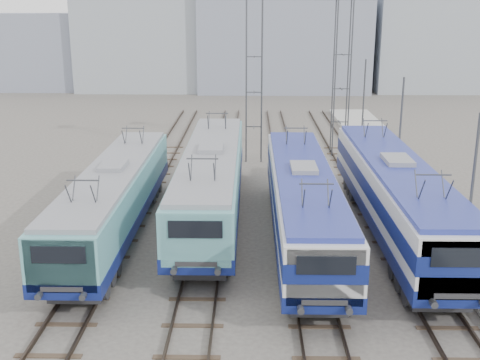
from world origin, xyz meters
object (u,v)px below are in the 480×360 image
(catenary_tower_east, at_px, (342,66))
(locomotive_center_right, at_px, (303,199))
(mast_mid, at_px, (400,137))
(mast_front, at_px, (471,199))
(mast_rear, at_px, (363,105))
(locomotive_center_left, at_px, (211,179))
(locomotive_far_left, at_px, (114,196))
(locomotive_far_right, at_px, (396,192))
(catenary_tower_west, at_px, (254,69))

(catenary_tower_east, bearing_deg, locomotive_center_right, -103.08)
(mast_mid, bearing_deg, mast_front, -90.00)
(mast_rear, bearing_deg, locomotive_center_right, -107.38)
(locomotive_center_right, bearing_deg, mast_mid, 52.55)
(locomotive_center_left, bearing_deg, locomotive_center_right, -35.44)
(locomotive_far_left, relative_size, locomotive_far_right, 0.92)
(catenary_tower_west, bearing_deg, locomotive_center_left, -99.75)
(catenary_tower_east, bearing_deg, catenary_tower_west, -162.90)
(locomotive_center_left, distance_m, mast_mid, 12.04)
(locomotive_center_right, bearing_deg, locomotive_center_left, 144.56)
(locomotive_center_left, xyz_separation_m, locomotive_center_right, (4.50, -3.20, -0.03))
(locomotive_center_right, bearing_deg, mast_rear, 72.62)
(locomotive_far_left, height_order, mast_mid, mast_mid)
(locomotive_far_left, xyz_separation_m, locomotive_center_right, (9.00, -0.58, 0.12))
(mast_mid, bearing_deg, catenary_tower_west, 137.07)
(mast_mid, height_order, mast_rear, same)
(locomotive_far_left, relative_size, locomotive_center_right, 0.97)
(locomotive_far_right, bearing_deg, mast_front, -67.88)
(locomotive_center_left, bearing_deg, catenary_tower_west, 80.25)
(locomotive_far_right, bearing_deg, mast_mid, 76.05)
(catenary_tower_west, relative_size, mast_front, 1.71)
(locomotive_far_left, xyz_separation_m, locomotive_center_left, (4.50, 2.62, 0.15))
(catenary_tower_west, xyz_separation_m, mast_mid, (8.60, -8.00, -3.14))
(catenary_tower_east, bearing_deg, locomotive_far_right, -89.18)
(locomotive_center_left, height_order, catenary_tower_west, catenary_tower_west)
(locomotive_far_right, distance_m, catenary_tower_east, 17.96)
(mast_rear, bearing_deg, locomotive_center_left, -122.41)
(locomotive_center_right, xyz_separation_m, mast_mid, (6.35, 8.29, 1.22))
(locomotive_center_right, distance_m, mast_rear, 21.30)
(catenary_tower_west, bearing_deg, mast_front, -66.73)
(mast_mid, bearing_deg, locomotive_center_left, -154.88)
(locomotive_center_left, height_order, catenary_tower_east, catenary_tower_east)
(locomotive_center_right, xyz_separation_m, catenary_tower_east, (4.25, 18.29, 4.36))
(catenary_tower_east, bearing_deg, mast_rear, 43.60)
(mast_front, xyz_separation_m, mast_rear, (0.00, 24.00, 0.00))
(locomotive_far_right, height_order, mast_rear, mast_rear)
(catenary_tower_west, distance_m, catenary_tower_east, 6.80)
(locomotive_far_left, xyz_separation_m, mast_rear, (15.35, 19.71, 1.34))
(locomotive_far_right, height_order, catenary_tower_west, catenary_tower_west)
(locomotive_center_right, xyz_separation_m, locomotive_far_right, (4.50, 0.84, 0.10))
(locomotive_far_right, height_order, mast_mid, mast_mid)
(mast_front, bearing_deg, mast_rear, 90.00)
(locomotive_center_left, relative_size, mast_mid, 2.66)
(locomotive_far_left, relative_size, catenary_tower_east, 1.44)
(locomotive_center_right, relative_size, mast_mid, 2.55)
(locomotive_far_right, bearing_deg, mast_rear, 84.57)
(locomotive_center_left, xyz_separation_m, catenary_tower_east, (8.75, 15.09, 4.33))
(locomotive_far_left, bearing_deg, locomotive_far_right, 1.11)
(mast_rear, bearing_deg, locomotive_far_right, -95.43)
(locomotive_center_right, xyz_separation_m, catenary_tower_west, (-2.25, 16.29, 4.36))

